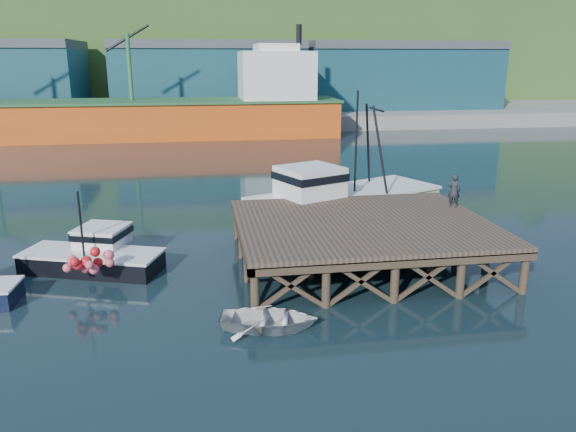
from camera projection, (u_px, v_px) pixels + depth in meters
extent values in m
plane|color=black|center=(249.00, 269.00, 26.60)|extent=(300.00, 300.00, 0.00)
cube|color=brown|center=(363.00, 223.00, 26.90)|extent=(12.00, 10.00, 0.25)
cube|color=#473828|center=(397.00, 263.00, 22.36)|extent=(12.00, 0.30, 0.35)
cylinder|color=#473828|center=(255.00, 293.00, 21.89)|extent=(0.36, 0.36, 2.60)
cylinder|color=#473828|center=(524.00, 276.00, 23.63)|extent=(0.36, 0.36, 2.60)
cylinder|color=#473828|center=(237.00, 225.00, 30.82)|extent=(0.36, 0.36, 2.60)
cylinder|color=#473828|center=(434.00, 216.00, 32.57)|extent=(0.36, 0.36, 2.60)
cube|color=gray|center=(210.00, 113.00, 92.86)|extent=(160.00, 40.00, 2.00)
cube|color=#1B4A5C|center=(209.00, 79.00, 86.62)|extent=(28.00, 16.00, 9.00)
cube|color=#1B4A5C|center=(395.00, 78.00, 91.21)|extent=(30.00, 16.00, 9.00)
cube|color=#E05315|center=(117.00, 120.00, 69.79)|extent=(55.00, 9.50, 4.40)
cube|color=#26592D|center=(115.00, 102.00, 69.17)|extent=(55.50, 10.00, 0.30)
cube|color=silver|center=(276.00, 76.00, 71.42)|extent=(9.00, 9.00, 6.00)
cube|color=silver|center=(275.00, 49.00, 70.52)|extent=(5.00, 7.00, 1.20)
cylinder|color=black|center=(299.00, 35.00, 70.52)|extent=(0.70, 0.70, 2.50)
cube|color=#2D511E|center=(204.00, 52.00, 118.67)|extent=(220.00, 50.00, 22.00)
cube|color=black|center=(92.00, 262.00, 26.23)|extent=(6.74, 4.28, 0.88)
cube|color=silver|center=(91.00, 253.00, 26.11)|extent=(6.87, 4.36, 0.12)
cube|color=silver|center=(102.00, 237.00, 27.07)|extent=(2.67, 2.67, 0.88)
cube|color=black|center=(102.00, 233.00, 27.02)|extent=(2.82, 2.82, 0.29)
cylinder|color=black|center=(81.00, 225.00, 25.09)|extent=(0.10, 0.10, 3.11)
sphere|color=#DE5161|center=(75.00, 271.00, 23.45)|extent=(0.41, 0.41, 0.41)
sphere|color=#DE5161|center=(97.00, 263.00, 23.71)|extent=(0.41, 0.41, 0.41)
sphere|color=red|center=(85.00, 264.00, 23.14)|extent=(0.41, 0.41, 0.41)
cube|color=beige|center=(345.00, 209.00, 33.50)|extent=(12.20, 8.35, 1.89)
cube|color=silver|center=(346.00, 193.00, 33.23)|extent=(12.48, 8.62, 0.16)
cube|color=silver|center=(302.00, 180.00, 32.59)|extent=(4.08, 3.97, 1.89)
cube|color=black|center=(302.00, 172.00, 32.47)|extent=(4.22, 4.11, 0.42)
cylinder|color=black|center=(356.00, 146.00, 32.56)|extent=(0.12, 0.12, 6.31)
imported|color=silver|center=(269.00, 319.00, 20.62)|extent=(4.06, 3.28, 0.75)
imported|color=black|center=(454.00, 191.00, 29.14)|extent=(0.75, 0.63, 1.74)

